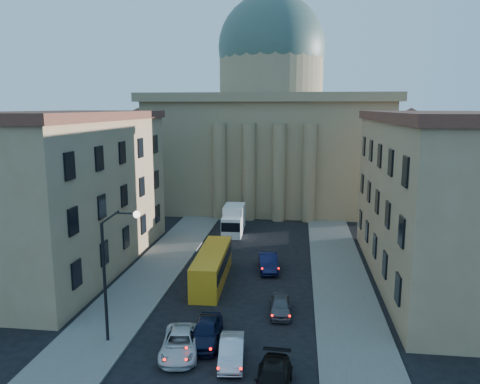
% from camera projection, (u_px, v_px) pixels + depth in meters
% --- Properties ---
extents(sidewalk_left, '(5.00, 60.00, 0.15)m').
position_uv_depth(sidewalk_left, '(143.00, 284.00, 40.34)').
color(sidewalk_left, '#62605A').
rests_on(sidewalk_left, ground).
extents(sidewalk_right, '(5.00, 60.00, 0.15)m').
position_uv_depth(sidewalk_right, '(344.00, 293.00, 38.24)').
color(sidewalk_right, '#62605A').
rests_on(sidewalk_right, ground).
extents(church, '(68.02, 28.76, 36.60)m').
position_uv_depth(church, '(270.00, 128.00, 73.75)').
color(church, olive).
rests_on(church, ground).
extents(building_left, '(11.60, 26.60, 14.70)m').
position_uv_depth(building_left, '(67.00, 190.00, 43.98)').
color(building_left, tan).
rests_on(building_left, ground).
extents(building_right, '(11.60, 26.60, 14.70)m').
position_uv_depth(building_right, '(445.00, 198.00, 39.78)').
color(building_right, tan).
rests_on(building_right, ground).
extents(street_lamp, '(2.62, 0.44, 8.83)m').
position_uv_depth(street_lamp, '(112.00, 265.00, 29.46)').
color(street_lamp, black).
rests_on(street_lamp, ground).
extents(car_left_near, '(2.02, 4.69, 1.58)m').
position_uv_depth(car_left_near, '(206.00, 332.00, 30.21)').
color(car_left_near, black).
rests_on(car_left_near, ground).
extents(car_right_near, '(1.82, 4.24, 1.36)m').
position_uv_depth(car_right_near, '(232.00, 351.00, 28.00)').
color(car_right_near, '#B5B7BE').
rests_on(car_right_near, ground).
extents(car_left_mid, '(2.88, 5.12, 1.35)m').
position_uv_depth(car_left_mid, '(180.00, 343.00, 28.92)').
color(car_left_mid, silver).
rests_on(car_left_mid, ground).
extents(car_right_mid, '(2.12, 4.82, 1.38)m').
position_uv_depth(car_right_mid, '(273.00, 381.00, 24.96)').
color(car_right_mid, black).
rests_on(car_right_mid, ground).
extents(car_right_far, '(1.76, 3.93, 1.31)m').
position_uv_depth(car_right_far, '(280.00, 306.00, 34.48)').
color(car_right_far, '#4F4F54').
rests_on(car_right_far, ground).
extents(car_right_distant, '(2.31, 4.99, 1.58)m').
position_uv_depth(car_right_distant, '(268.00, 262.00, 43.81)').
color(car_right_distant, black).
rests_on(car_right_distant, ground).
extents(city_bus, '(2.57, 9.96, 2.79)m').
position_uv_depth(city_bus, '(212.00, 266.00, 40.64)').
color(city_bus, orange).
rests_on(city_bus, ground).
extents(box_truck, '(2.49, 6.01, 3.27)m').
position_uv_depth(box_truck, '(233.00, 221.00, 56.57)').
color(box_truck, white).
rests_on(box_truck, ground).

